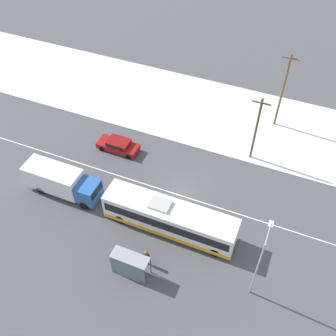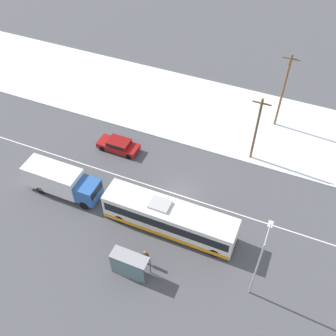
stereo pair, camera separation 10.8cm
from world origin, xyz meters
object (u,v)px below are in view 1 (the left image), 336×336
object	(u,v)px
city_bus	(170,218)
sedan_car	(118,145)
box_truck	(61,181)
pedestrian_at_stop	(146,256)
utility_pole_snowlot	(283,90)
utility_pole_roadside	(256,129)
streetlamp	(260,259)
bus_shelter	(129,265)

from	to	relation	value
city_bus	sedan_car	distance (m)	11.55
box_truck	city_bus	bearing A→B (deg)	0.04
pedestrian_at_stop	utility_pole_snowlot	distance (m)	23.09
box_truck	utility_pole_snowlot	distance (m)	24.82
pedestrian_at_stop	utility_pole_roadside	size ratio (longest dim) A/B	0.24
pedestrian_at_stop	streetlamp	world-z (taller)	streetlamp
streetlamp	pedestrian_at_stop	bearing A→B (deg)	-171.66
sedan_car	bus_shelter	xyz separation A→B (m)	(7.71, -12.81, 0.93)
sedan_car	streetlamp	xyz separation A→B (m)	(17.18, -10.05, 3.71)
city_bus	utility_pole_roadside	xyz separation A→B (m)	(4.48, 11.59, 2.50)
box_truck	pedestrian_at_stop	distance (m)	11.50
box_truck	sedan_car	xyz separation A→B (m)	(2.26, 7.28, -0.88)
city_bus	box_truck	size ratio (longest dim) A/B	1.61
bus_shelter	streetlamp	xyz separation A→B (m)	(9.47, 2.76, 2.77)
box_truck	streetlamp	world-z (taller)	streetlamp
pedestrian_at_stop	utility_pole_snowlot	size ratio (longest dim) A/B	0.20
box_truck	bus_shelter	world-z (taller)	box_truck
sedan_car	streetlamp	world-z (taller)	streetlamp
city_bus	bus_shelter	xyz separation A→B (m)	(-1.23, -5.54, 0.14)
sedan_car	utility_pole_roadside	size ratio (longest dim) A/B	0.58
pedestrian_at_stop	streetlamp	size ratio (longest dim) A/B	0.26
city_bus	utility_pole_snowlot	bearing A→B (deg)	72.37
utility_pole_snowlot	sedan_car	bearing A→B (deg)	-143.98
bus_shelter	utility_pole_roadside	bearing A→B (deg)	71.57
sedan_car	utility_pole_roadside	bearing A→B (deg)	-162.14
pedestrian_at_stop	utility_pole_snowlot	xyz separation A→B (m)	(6.14, 21.96, 3.62)
box_truck	streetlamp	xyz separation A→B (m)	(19.44, -2.77, 2.83)
city_bus	bus_shelter	size ratio (longest dim) A/B	3.89
utility_pole_roadside	streetlamp	bearing A→B (deg)	-75.33
utility_pole_snowlot	streetlamp	bearing A→B (deg)	-82.98
streetlamp	bus_shelter	bearing A→B (deg)	-163.74
utility_pole_snowlot	box_truck	bearing A→B (deg)	-133.32
utility_pole_snowlot	pedestrian_at_stop	bearing A→B (deg)	-105.62
bus_shelter	utility_pole_snowlot	size ratio (longest dim) A/B	0.34
box_truck	pedestrian_at_stop	bearing A→B (deg)	-20.62
bus_shelter	utility_pole_roadside	xyz separation A→B (m)	(5.71, 17.13, 2.36)
city_bus	bus_shelter	world-z (taller)	city_bus
city_bus	bus_shelter	bearing A→B (deg)	-102.52
pedestrian_at_stop	bus_shelter	distance (m)	1.77
utility_pole_roadside	utility_pole_snowlot	size ratio (longest dim) A/B	0.85
city_bus	utility_pole_snowlot	xyz separation A→B (m)	(5.69, 17.90, 3.21)
streetlamp	city_bus	bearing A→B (deg)	161.35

